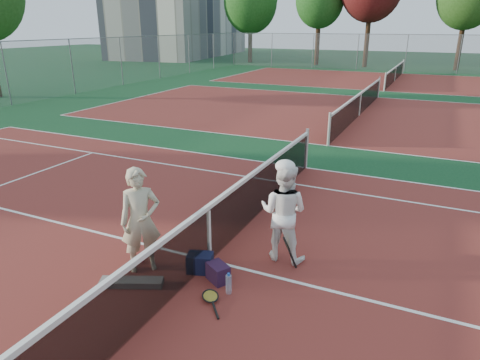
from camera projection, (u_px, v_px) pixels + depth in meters
name	position (u px, v px, depth m)	size (l,w,h in m)	color
ground	(210.00, 261.00, 7.17)	(130.00, 130.00, 0.00)	#103B1D
court_main	(210.00, 261.00, 7.17)	(23.77, 10.97, 0.01)	maroon
court_far_a	(359.00, 116.00, 18.67)	(23.77, 10.97, 0.01)	maroon
court_far_b	(394.00, 81.00, 30.16)	(23.77, 10.97, 0.01)	maroon
net_main	(209.00, 234.00, 7.00)	(0.10, 10.98, 1.02)	black
net_far_a	(360.00, 104.00, 18.49)	(0.10, 10.98, 1.02)	black
net_far_b	(395.00, 74.00, 29.99)	(0.10, 10.98, 1.02)	black
fence_back	(406.00, 53.00, 35.61)	(32.00, 0.06, 3.00)	slate
player_a	(140.00, 220.00, 6.66)	(0.62, 0.41, 1.71)	#BFB594
player_b	(284.00, 212.00, 7.01)	(0.81, 0.63, 1.67)	white
racket_red	(155.00, 247.00, 7.05)	(0.31, 0.27, 0.54)	maroon
racket_black_held	(286.00, 254.00, 6.83)	(0.25, 0.27, 0.57)	black
racket_spare	(210.00, 297.00, 6.14)	(0.60, 0.27, 0.09)	black
sports_bag_navy	(200.00, 263.00, 6.81)	(0.40, 0.27, 0.31)	black
sports_bag_purple	(218.00, 273.00, 6.56)	(0.35, 0.24, 0.29)	black
net_cover_canvas	(132.00, 282.00, 6.48)	(0.95, 0.22, 0.10)	slate
water_bottle	(229.00, 284.00, 6.25)	(0.09, 0.09, 0.30)	#ACC1DA
tree_back_0	(250.00, 2.00, 43.29)	(5.43, 5.43, 9.07)	#382314
tree_back_1	(320.00, 0.00, 40.25)	(4.55, 4.55, 8.60)	#382314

